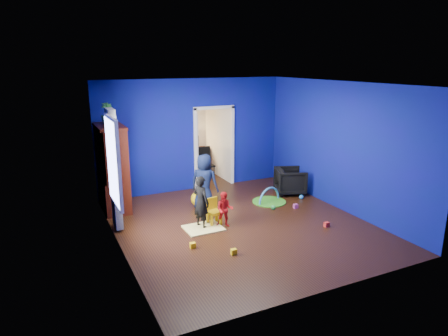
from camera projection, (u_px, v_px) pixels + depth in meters
name	position (u px, v px, depth m)	size (l,w,h in m)	color
floor	(241.00, 225.00, 8.35)	(5.00, 5.50, 0.01)	black
ceiling	(243.00, 84.00, 7.60)	(5.00, 5.50, 0.01)	white
wall_back	(193.00, 135.00, 10.37)	(5.00, 0.02, 2.90)	navy
wall_front	(334.00, 199.00, 5.58)	(5.00, 0.02, 2.90)	navy
wall_left	(115.00, 172.00, 6.94)	(0.02, 5.50, 2.90)	navy
wall_right	(340.00, 146.00, 9.01)	(0.02, 5.50, 2.90)	navy
alcove	(201.00, 136.00, 11.44)	(1.00, 1.75, 2.50)	silver
armchair	(290.00, 181.00, 10.26)	(0.72, 0.74, 0.67)	black
child_black	(201.00, 202.00, 8.09)	(0.40, 0.26, 1.09)	black
child_navy	(204.00, 182.00, 9.06)	(0.64, 0.42, 1.31)	#0F153A
toddler_red	(225.00, 209.00, 8.18)	(0.36, 0.28, 0.74)	#AE1215
vase	(111.00, 121.00, 8.44)	(0.24, 0.24, 0.25)	#0C6166
potted_plant	(107.00, 113.00, 8.87)	(0.26, 0.26, 0.47)	#338D39
tv_armoire	(113.00, 168.00, 8.99)	(0.58, 1.14, 1.96)	#41170A
crt_tv	(114.00, 166.00, 9.00)	(0.46, 0.70, 0.54)	silver
yellow_blanket	(203.00, 228.00, 8.14)	(0.75, 0.60, 0.03)	#F2E07A
hopper_ball	(199.00, 199.00, 9.38)	(0.36, 0.36, 0.36)	yellow
kid_chair	(214.00, 213.00, 8.33)	(0.28, 0.28, 0.50)	yellow
play_mat	(269.00, 202.00, 9.70)	(0.81, 0.81, 0.02)	#449922
toy_arch	(269.00, 201.00, 9.70)	(0.73, 0.73, 0.05)	#3F8CD8
window_left	(112.00, 162.00, 7.23)	(0.03, 0.95, 1.55)	white
curtain	(114.00, 170.00, 7.83)	(0.14, 0.42, 2.40)	slate
doorway	(214.00, 148.00, 10.73)	(1.16, 0.10, 2.10)	white
study_desk	(194.00, 160.00, 12.22)	(0.88, 0.44, 0.75)	#3D140A
desk_monitor	(192.00, 141.00, 12.17)	(0.40, 0.05, 0.32)	black
desk_lamp	(184.00, 143.00, 12.01)	(0.14, 0.14, 0.14)	#FFD88C
folding_chair	(206.00, 165.00, 11.36)	(0.40, 0.40, 0.92)	black
book_shelf	(192.00, 106.00, 11.89)	(0.88, 0.24, 0.04)	white
toy_0	(327.00, 225.00, 8.24)	(0.10, 0.08, 0.10)	red
toy_1	(301.00, 197.00, 9.90)	(0.11, 0.11, 0.11)	#2990EB
toy_2	(234.00, 252.00, 7.06)	(0.10, 0.08, 0.10)	yellow
toy_3	(273.00, 207.00, 9.19)	(0.11, 0.11, 0.11)	green
toy_4	(296.00, 206.00, 9.28)	(0.10, 0.08, 0.10)	#C74A99
toy_5	(193.00, 245.00, 7.31)	(0.10, 0.08, 0.10)	yellow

